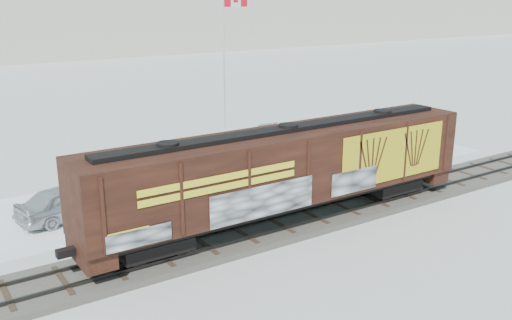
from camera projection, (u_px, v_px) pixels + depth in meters
ground at (278, 229)px, 26.87m from camera, size 500.00×500.00×0.00m
rail_track at (278, 226)px, 26.83m from camera, size 50.00×3.40×0.43m
parking_strip at (203, 186)px, 32.88m from camera, size 40.00×8.00×0.03m
hopper_railcar at (288, 168)px, 26.31m from camera, size 19.87×3.06×4.48m
flagpole at (226, 97)px, 37.94m from camera, size 2.30×0.90×11.07m
car_silver at (68, 201)px, 27.95m from camera, size 5.36×3.07×1.72m
car_white at (161, 179)px, 31.96m from camera, size 4.33×2.19×1.36m
car_dark at (349, 146)px, 38.79m from camera, size 4.90×3.20×1.32m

